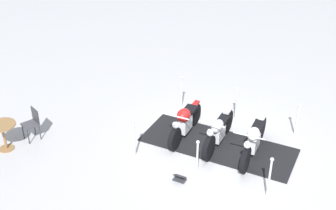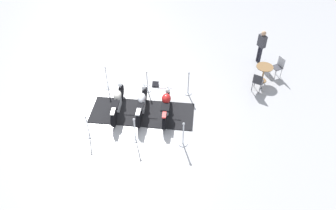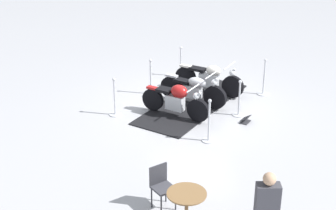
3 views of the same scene
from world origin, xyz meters
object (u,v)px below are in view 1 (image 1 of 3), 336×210
(stanchion_right_mid, at_px, (197,165))
(stanchion_right_rear, at_px, (268,185))
(motorcycle_chrome, at_px, (218,131))
(stanchion_left_rear, at_px, (296,125))
(info_placard, at_px, (180,178))
(motorcycle_cream, at_px, (254,140))
(stanchion_left_front, at_px, (182,98))
(cafe_table, at_px, (3,131))
(motorcycle_maroon, at_px, (185,122))
(stanchion_left_mid, at_px, (236,109))
(cafe_chair_near_table, at_px, (32,122))
(stanchion_right_front, at_px, (134,145))

(stanchion_right_mid, xyz_separation_m, stanchion_right_rear, (-0.98, -1.47, 0.02))
(motorcycle_chrome, relative_size, stanchion_left_rear, 1.78)
(stanchion_right_mid, height_order, info_placard, stanchion_right_mid)
(stanchion_left_rear, bearing_deg, motorcycle_chrome, 96.09)
(motorcycle_cream, relative_size, info_placard, 5.31)
(stanchion_right_rear, bearing_deg, stanchion_right_mid, 56.23)
(stanchion_left_front, distance_m, cafe_table, 5.29)
(stanchion_right_mid, relative_size, stanchion_left_front, 0.95)
(motorcycle_maroon, height_order, stanchion_left_mid, stanchion_left_mid)
(motorcycle_chrome, xyz_separation_m, stanchion_left_front, (2.21, 0.65, -0.14))
(motorcycle_cream, relative_size, stanchion_left_mid, 1.77)
(stanchion_left_rear, height_order, cafe_chair_near_table, stanchion_left_rear)
(motorcycle_cream, bearing_deg, stanchion_right_mid, -36.73)
(cafe_table, bearing_deg, stanchion_right_rear, -113.34)
(info_placard, bearing_deg, cafe_table, 10.82)
(stanchion_left_mid, bearing_deg, motorcycle_chrome, 146.24)
(motorcycle_cream, relative_size, cafe_table, 2.54)
(motorcycle_cream, xyz_separation_m, stanchion_right_rear, (-1.62, 0.13, -0.14))
(stanchion_right_front, distance_m, stanchion_right_rear, 3.54)
(stanchion_left_rear, relative_size, cafe_table, 1.32)
(stanchion_left_rear, distance_m, stanchion_right_mid, 3.40)
(stanchion_left_rear, xyz_separation_m, cafe_chair_near_table, (0.78, 7.28, 0.19))
(stanchion_right_mid, bearing_deg, stanchion_right_front, 56.23)
(stanchion_left_rear, height_order, stanchion_left_mid, stanchion_left_mid)
(motorcycle_maroon, relative_size, stanchion_right_front, 1.58)
(cafe_table, bearing_deg, info_placard, -112.95)
(motorcycle_chrome, height_order, stanchion_left_rear, stanchion_left_rear)
(motorcycle_chrome, xyz_separation_m, stanchion_left_mid, (1.23, -0.82, -0.08))
(stanchion_left_mid, height_order, cafe_table, stanchion_left_mid)
(motorcycle_cream, distance_m, info_placard, 2.22)
(stanchion_left_front, relative_size, stanchion_right_rear, 0.97)
(stanchion_left_front, relative_size, stanchion_left_mid, 0.98)
(stanchion_left_front, bearing_deg, cafe_chair_near_table, 105.31)
(motorcycle_maroon, bearing_deg, stanchion_left_front, -153.09)
(motorcycle_cream, height_order, stanchion_left_mid, stanchion_left_mid)
(motorcycle_maroon, relative_size, motorcycle_chrome, 0.98)
(motorcycle_chrome, relative_size, cafe_chair_near_table, 2.03)
(motorcycle_chrome, relative_size, stanchion_left_front, 1.67)
(stanchion_left_front, height_order, stanchion_right_rear, stanchion_right_rear)
(motorcycle_maroon, relative_size, stanchion_left_front, 1.64)
(stanchion_left_mid, bearing_deg, stanchion_left_front, 56.23)
(motorcycle_maroon, bearing_deg, info_placard, 20.03)
(stanchion_right_front, bearing_deg, cafe_chair_near_table, 65.89)
(motorcycle_maroon, bearing_deg, stanchion_right_rear, 61.68)
(stanchion_left_front, distance_m, stanchion_left_mid, 1.77)
(stanchion_left_rear, height_order, stanchion_right_mid, stanchion_right_mid)
(stanchion_left_mid, bearing_deg, cafe_chair_near_table, 92.02)
(motorcycle_chrome, bearing_deg, stanchion_left_mid, 179.42)
(stanchion_left_front, height_order, stanchion_left_mid, stanchion_left_mid)
(stanchion_right_front, distance_m, stanchion_left_front, 2.90)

